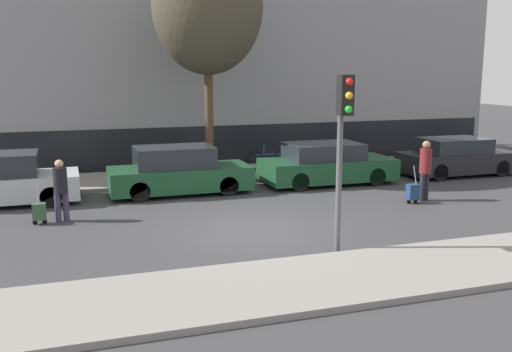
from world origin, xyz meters
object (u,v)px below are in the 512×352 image
Objects in this scene: traffic_light at (343,128)px; trolley_left at (39,212)px; trolley_right at (413,192)px; pedestrian_right at (425,167)px; parked_bicycle at (269,159)px; parked_car_1 at (178,172)px; pedestrian_left at (61,187)px; parked_car_3 at (456,158)px; parked_car_2 at (326,165)px; bare_tree_near_crossing at (207,7)px; parked_car_0 at (1,181)px.

trolley_left is at bearing 143.37° from traffic_light.
trolley_left is 0.97× the size of trolley_right.
pedestrian_right is 6.45m from parked_bicycle.
parked_bicycle is at bearing 79.16° from traffic_light.
pedestrian_left is (-3.42, -2.31, 0.21)m from parked_car_1.
parked_car_3 is at bearing 40.23° from traffic_light.
parked_car_2 is 4.12× the size of trolley_left.
parked_car_2 is 4.01× the size of trolley_right.
parked_car_1 is 2.72× the size of pedestrian_left.
traffic_light is (-8.12, -6.87, 2.00)m from parked_car_3.
parked_car_1 is 2.43× the size of parked_bicycle.
bare_tree_near_crossing reaches higher than parked_bicycle.
parked_car_2 is 7.78m from traffic_light.
pedestrian_left reaches higher than parked_bicycle.
pedestrian_left is (-8.44, -2.32, 0.24)m from parked_car_2.
pedestrian_right is at bearing -63.28° from parked_car_2.
pedestrian_right is at bearing -25.84° from parked_car_1.
parked_bicycle is 5.94m from bare_tree_near_crossing.
trolley_left is 8.69m from bare_tree_near_crossing.
bare_tree_near_crossing is at bearing 37.35° from trolley_left.
parked_car_1 is at bearing 106.63° from traffic_light.
pedestrian_right is (1.62, -3.23, 0.36)m from parked_car_2.
traffic_light reaches higher than parked_car_0.
bare_tree_near_crossing is at bearing 49.76° from parked_car_1.
pedestrian_left reaches higher than trolley_right.
parked_car_2 is 3.63m from pedestrian_right.
pedestrian_left is at bearing -164.60° from parked_car_2.
parked_car_2 is at bearing -66.21° from parked_bicycle.
pedestrian_left is at bearing 140.04° from traffic_light.
parked_car_0 is 3.84× the size of trolley_left.
trolley_left is 0.14× the size of bare_tree_near_crossing.
parked_car_2 is 3.61m from trolley_right.
parked_bicycle is (3.88, 2.59, -0.19)m from parked_car_1.
pedestrian_left is 0.79m from trolley_left.
traffic_light is 2.09× the size of parked_bicycle.
parked_car_3 is 14.34m from trolley_left.
bare_tree_near_crossing is (-2.48, -0.93, 5.32)m from parked_bicycle.
parked_car_2 is at bearing 66.84° from traffic_light.
pedestrian_left reaches higher than parked_car_1.
pedestrian_right is (6.64, -3.22, 0.33)m from parked_car_1.
parked_car_3 is 4.77m from pedestrian_right.
pedestrian_right is (11.69, -3.37, 0.33)m from parked_car_0.
traffic_light is (2.06, -6.90, 1.96)m from parked_car_1.
parked_car_0 is 12.17m from pedestrian_right.
parked_bicycle is at bearing 15.30° from parked_car_0.
parked_car_1 reaches higher than parked_car_3.
parked_car_2 is at bearing 3.24° from pedestrian_left.
trolley_left is (-3.95, -2.43, -0.36)m from parked_car_1.
parked_car_0 is 9.25m from parked_bicycle.
trolley_left is 0.29× the size of traffic_light.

